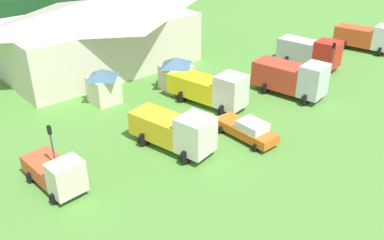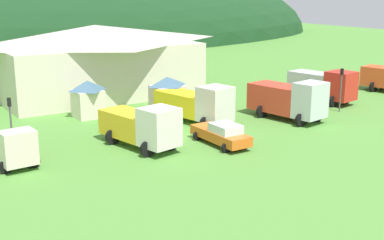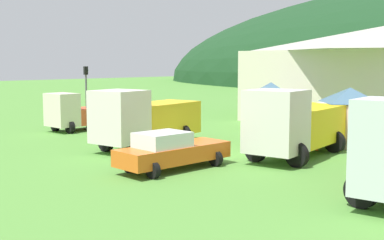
# 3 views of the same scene
# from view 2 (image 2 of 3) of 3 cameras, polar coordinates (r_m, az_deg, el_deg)

# --- Properties ---
(ground_plane) EXTENTS (200.00, 200.00, 0.00)m
(ground_plane) POSITION_cam_2_polar(r_m,az_deg,el_deg) (39.67, -1.55, -1.71)
(ground_plane) COLOR #518C38
(depot_building) EXTENTS (21.08, 12.88, 7.26)m
(depot_building) POSITION_cam_2_polar(r_m,az_deg,el_deg) (55.00, -10.51, 6.57)
(depot_building) COLOR beige
(depot_building) RESTS_ON ground
(play_shed_cream) EXTENTS (2.51, 2.59, 3.22)m
(play_shed_cream) POSITION_cam_2_polar(r_m,az_deg,el_deg) (45.81, -11.37, 2.34)
(play_shed_cream) COLOR beige
(play_shed_cream) RESTS_ON ground
(play_shed_pink) EXTENTS (2.84, 2.62, 3.20)m
(play_shed_pink) POSITION_cam_2_polar(r_m,az_deg,el_deg) (47.05, -2.73, 2.91)
(play_shed_pink) COLOR beige
(play_shed_pink) RESTS_ON ground
(light_truck_cream) EXTENTS (2.74, 5.20, 2.54)m
(light_truck_cream) POSITION_cam_2_polar(r_m,az_deg,el_deg) (34.78, -19.19, -2.82)
(light_truck_cream) COLOR beige
(light_truck_cream) RESTS_ON ground
(heavy_rig_striped) EXTENTS (3.85, 6.96, 3.17)m
(heavy_rig_striped) POSITION_cam_2_polar(r_m,az_deg,el_deg) (36.37, -5.48, -0.62)
(heavy_rig_striped) COLOR silver
(heavy_rig_striped) RESTS_ON ground
(flatbed_truck_yellow) EXTENTS (3.94, 7.75, 3.35)m
(flatbed_truck_yellow) POSITION_cam_2_polar(r_m,az_deg,el_deg) (42.98, 0.53, 1.84)
(flatbed_truck_yellow) COLOR silver
(flatbed_truck_yellow) RESTS_ON ground
(tow_truck_silver) EXTENTS (4.03, 7.08, 3.49)m
(tow_truck_silver) POSITION_cam_2_polar(r_m,az_deg,el_deg) (44.81, 10.63, 2.30)
(tow_truck_silver) COLOR silver
(tow_truck_silver) RESTS_ON ground
(crane_truck_red) EXTENTS (3.82, 6.94, 3.26)m
(crane_truck_red) POSITION_cam_2_polar(r_m,az_deg,el_deg) (52.41, 14.27, 3.79)
(crane_truck_red) COLOR red
(crane_truck_red) RESTS_ON ground
(service_pickup_orange) EXTENTS (2.25, 5.21, 1.66)m
(service_pickup_orange) POSITION_cam_2_polar(r_m,az_deg,el_deg) (37.15, 3.25, -1.53)
(service_pickup_orange) COLOR orange
(service_pickup_orange) RESTS_ON ground
(traffic_light_west) EXTENTS (0.20, 0.32, 4.26)m
(traffic_light_west) POSITION_cam_2_polar(r_m,az_deg,el_deg) (34.91, -19.26, -0.34)
(traffic_light_west) COLOR #4C4C51
(traffic_light_west) RESTS_ON ground
(traffic_light_east) EXTENTS (0.20, 0.32, 3.95)m
(traffic_light_east) POSITION_cam_2_polar(r_m,az_deg,el_deg) (48.64, 16.05, 3.69)
(traffic_light_east) COLOR #4C4C51
(traffic_light_east) RESTS_ON ground
(traffic_cone_near_pickup) EXTENTS (0.36, 0.36, 0.58)m
(traffic_cone_near_pickup) POSITION_cam_2_polar(r_m,az_deg,el_deg) (45.13, -1.50, 0.28)
(traffic_cone_near_pickup) COLOR orange
(traffic_cone_near_pickup) RESTS_ON ground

